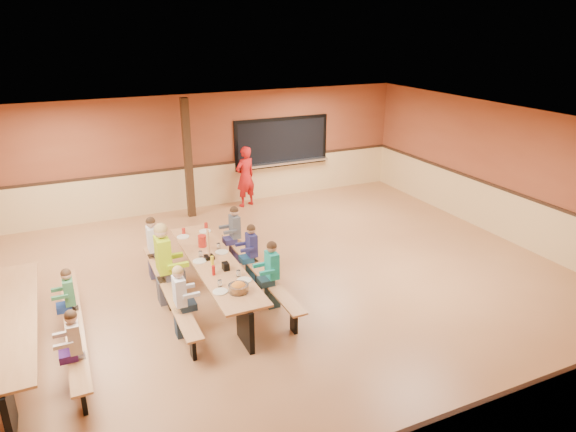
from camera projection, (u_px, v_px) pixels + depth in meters
name	position (u px, v px, depth m)	size (l,w,h in m)	color
ground	(263.00, 289.00, 9.58)	(12.00, 12.00, 0.00)	#9A613A
room_envelope	(262.00, 256.00, 9.34)	(12.04, 10.04, 3.02)	brown
kitchen_pass_through	(282.00, 144.00, 14.29)	(2.78, 0.28, 1.38)	black
structural_post	(188.00, 159.00, 12.72)	(0.18, 0.18, 3.00)	black
cafeteria_table_main	(215.00, 272.00, 9.09)	(1.91, 3.70, 0.74)	#B57848
cafeteria_table_second	(11.00, 329.00, 7.40)	(1.91, 3.70, 0.74)	#B57848
seated_child_white_left	(180.00, 302.00, 7.98)	(0.36, 0.30, 1.20)	silver
seated_adult_yellow	(164.00, 264.00, 8.92)	(0.50, 0.41, 1.47)	#A8CF12
seated_child_grey_left	(153.00, 248.00, 9.85)	(0.38, 0.31, 1.23)	white
seated_child_teal_right	(272.00, 275.00, 8.82)	(0.37, 0.30, 1.21)	teal
seated_child_navy_right	(252.00, 254.00, 9.67)	(0.35, 0.28, 1.16)	navy
seated_child_char_right	(235.00, 235.00, 10.47)	(0.37, 0.30, 1.20)	#51555C
seated_child_green_sec	(71.00, 302.00, 8.04)	(0.33, 0.27, 1.13)	#377547
seated_child_tan_sec	(76.00, 349.00, 6.87)	(0.34, 0.28, 1.15)	beige
standing_woman	(245.00, 177.00, 13.69)	(0.60, 0.39, 1.64)	#B51514
punch_pitcher	(202.00, 241.00, 9.58)	(0.16, 0.16, 0.22)	red
chip_bowl	(239.00, 287.00, 7.97)	(0.32, 0.32, 0.15)	orange
napkin_dispenser	(226.00, 266.00, 8.69)	(0.10, 0.14, 0.13)	black
condiment_mustard	(212.00, 261.00, 8.84)	(0.06, 0.06, 0.17)	yellow
condiment_ketchup	(214.00, 270.00, 8.50)	(0.06, 0.06, 0.17)	#B2140F
table_paddle	(209.00, 252.00, 9.07)	(0.16, 0.16, 0.56)	black
place_settings	(214.00, 258.00, 9.00)	(0.65, 3.30, 0.11)	beige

